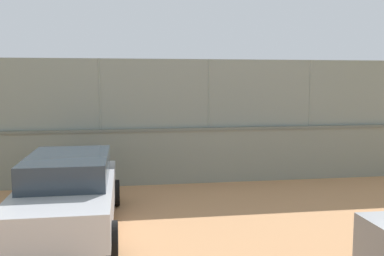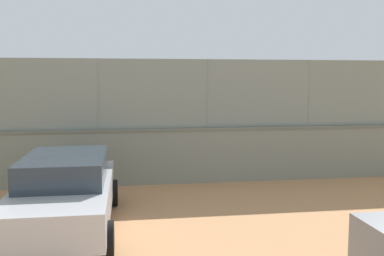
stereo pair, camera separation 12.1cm
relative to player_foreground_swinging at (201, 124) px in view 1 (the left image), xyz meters
The scene contains 7 objects.
ground_plane 4.26m from the player_foreground_swinging, 32.05° to the right, with size 260.00×260.00×0.00m, color tan.
perimeter_wall 8.76m from the player_foreground_swinging, 60.27° to the left, with size 25.43×0.71×1.63m.
fence_panel_on_wall 8.91m from the player_foreground_swinging, 60.27° to the left, with size 24.99×0.39×1.98m.
player_foreground_swinging is the anchor object (origin of this frame).
player_crossing_court 2.10m from the player_foreground_swinging, 122.82° to the right, with size 1.19×0.72×1.61m.
sports_ball 2.48m from the player_foreground_swinging, 58.81° to the left, with size 0.16×0.16×0.16m, color #3399D8.
parked_car_silver 12.15m from the player_foreground_swinging, 66.37° to the left, with size 2.06×4.50×1.48m.
Camera 1 is at (0.31, 22.13, 3.00)m, focal length 40.25 mm.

